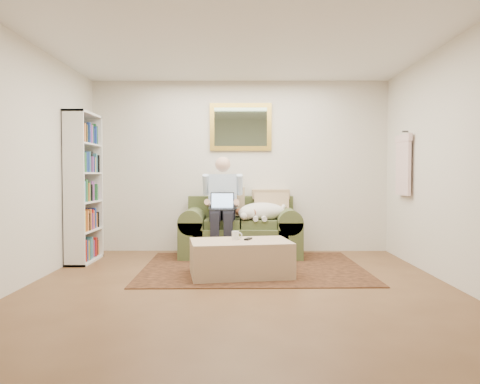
{
  "coord_description": "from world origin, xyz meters",
  "views": [
    {
      "loc": [
        0.03,
        -4.67,
        1.17
      ],
      "look_at": [
        0.01,
        1.35,
        0.95
      ],
      "focal_mm": 35.0,
      "sensor_mm": 36.0,
      "label": 1
    }
  ],
  "objects_px": {
    "laptop": "(222,205)",
    "sofa": "(241,236)",
    "sleeping_dog": "(262,211)",
    "ottoman": "(240,258)",
    "bookshelf": "(84,188)",
    "seated_man": "(222,207)",
    "coffee_mug": "(235,235)"
  },
  "relations": [
    {
      "from": "sleeping_dog",
      "to": "sofa",
      "type": "bearing_deg",
      "value": 164.26
    },
    {
      "from": "seated_man",
      "to": "sleeping_dog",
      "type": "bearing_deg",
      "value": 7.13
    },
    {
      "from": "sofa",
      "to": "coffee_mug",
      "type": "relative_size",
      "value": 17.03
    },
    {
      "from": "sofa",
      "to": "coffee_mug",
      "type": "distance_m",
      "value": 1.26
    },
    {
      "from": "sofa",
      "to": "ottoman",
      "type": "height_order",
      "value": "sofa"
    },
    {
      "from": "coffee_mug",
      "to": "sofa",
      "type": "bearing_deg",
      "value": 87.33
    },
    {
      "from": "sofa",
      "to": "seated_man",
      "type": "distance_m",
      "value": 0.52
    },
    {
      "from": "sleeping_dog",
      "to": "coffee_mug",
      "type": "height_order",
      "value": "sleeping_dog"
    },
    {
      "from": "ottoman",
      "to": "sofa",
      "type": "bearing_deg",
      "value": 90.1
    },
    {
      "from": "sleeping_dog",
      "to": "coffee_mug",
      "type": "relative_size",
      "value": 7.01
    },
    {
      "from": "seated_man",
      "to": "ottoman",
      "type": "height_order",
      "value": "seated_man"
    },
    {
      "from": "laptop",
      "to": "sleeping_dog",
      "type": "distance_m",
      "value": 0.59
    },
    {
      "from": "sleeping_dog",
      "to": "bookshelf",
      "type": "bearing_deg",
      "value": -171.78
    },
    {
      "from": "laptop",
      "to": "coffee_mug",
      "type": "relative_size",
      "value": 3.31
    },
    {
      "from": "sofa",
      "to": "laptop",
      "type": "xyz_separation_m",
      "value": [
        -0.26,
        -0.22,
        0.46
      ]
    },
    {
      "from": "sofa",
      "to": "laptop",
      "type": "distance_m",
      "value": 0.57
    },
    {
      "from": "laptop",
      "to": "ottoman",
      "type": "xyz_separation_m",
      "value": [
        0.26,
        -1.1,
        -0.55
      ]
    },
    {
      "from": "sleeping_dog",
      "to": "ottoman",
      "type": "relative_size",
      "value": 0.62
    },
    {
      "from": "sofa",
      "to": "bookshelf",
      "type": "xyz_separation_m",
      "value": [
        -2.11,
        -0.44,
        0.71
      ]
    },
    {
      "from": "seated_man",
      "to": "laptop",
      "type": "relative_size",
      "value": 4.33
    },
    {
      "from": "seated_man",
      "to": "ottoman",
      "type": "bearing_deg",
      "value": -77.57
    },
    {
      "from": "laptop",
      "to": "bookshelf",
      "type": "bearing_deg",
      "value": -173.45
    },
    {
      "from": "seated_man",
      "to": "ottoman",
      "type": "distance_m",
      "value": 1.3
    },
    {
      "from": "laptop",
      "to": "sleeping_dog",
      "type": "height_order",
      "value": "laptop"
    },
    {
      "from": "laptop",
      "to": "sofa",
      "type": "bearing_deg",
      "value": 41.02
    },
    {
      "from": "sofa",
      "to": "seated_man",
      "type": "bearing_deg",
      "value": -148.55
    },
    {
      "from": "laptop",
      "to": "sleeping_dog",
      "type": "relative_size",
      "value": 0.47
    },
    {
      "from": "sofa",
      "to": "sleeping_dog",
      "type": "height_order",
      "value": "sofa"
    },
    {
      "from": "sleeping_dog",
      "to": "ottoman",
      "type": "distance_m",
      "value": 1.35
    },
    {
      "from": "sleeping_dog",
      "to": "coffee_mug",
      "type": "bearing_deg",
      "value": -107.4
    },
    {
      "from": "sleeping_dog",
      "to": "ottoman",
      "type": "bearing_deg",
      "value": -103.73
    },
    {
      "from": "bookshelf",
      "to": "ottoman",
      "type": "bearing_deg",
      "value": -22.87
    }
  ]
}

